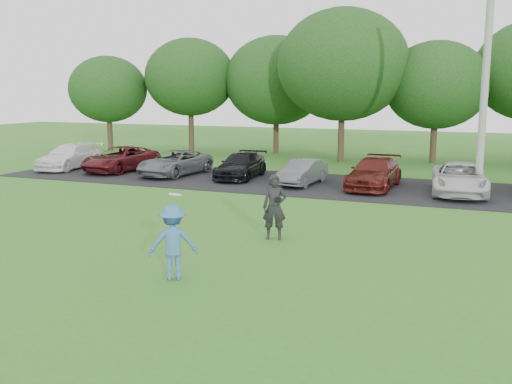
% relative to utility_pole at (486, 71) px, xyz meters
% --- Properties ---
extents(ground, '(100.00, 100.00, 0.00)m').
position_rel_utility_pole_xyz_m(ground, '(-5.58, -12.76, -4.78)').
color(ground, '#377020').
rests_on(ground, ground).
extents(parking_lot, '(32.00, 6.50, 0.03)m').
position_rel_utility_pole_xyz_m(parking_lot, '(-5.58, 0.24, -4.76)').
color(parking_lot, black).
rests_on(parking_lot, ground).
extents(utility_pole, '(0.28, 0.28, 9.55)m').
position_rel_utility_pole_xyz_m(utility_pole, '(0.00, 0.00, 0.00)').
color(utility_pole, '#999A95').
rests_on(utility_pole, ground).
extents(frisbee_player, '(1.22, 1.08, 1.90)m').
position_rel_utility_pole_xyz_m(frisbee_player, '(-5.93, -13.15, -3.95)').
color(frisbee_player, '#3A6AA4').
rests_on(frisbee_player, ground).
extents(camera_bystander, '(0.75, 0.60, 1.79)m').
position_rel_utility_pole_xyz_m(camera_bystander, '(-5.08, -9.15, -3.88)').
color(camera_bystander, black).
rests_on(camera_bystander, ground).
extents(parked_cars, '(30.73, 5.14, 1.26)m').
position_rel_utility_pole_xyz_m(parked_cars, '(-7.21, 0.33, -4.15)').
color(parked_cars, white).
rests_on(parked_cars, parking_lot).
extents(tree_row, '(42.39, 9.85, 8.64)m').
position_rel_utility_pole_xyz_m(tree_row, '(-4.07, 10.00, 0.13)').
color(tree_row, '#38281C').
rests_on(tree_row, ground).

